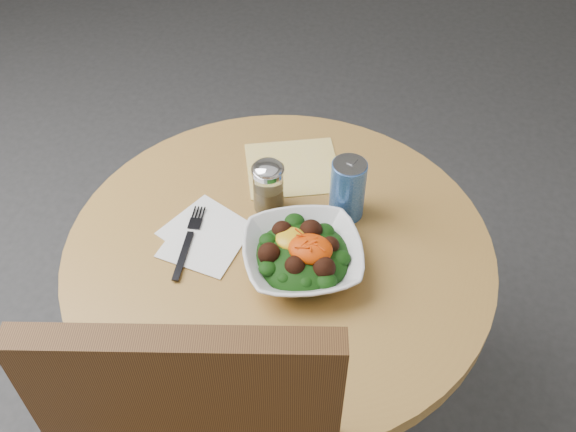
{
  "coord_description": "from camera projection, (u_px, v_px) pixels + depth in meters",
  "views": [
    {
      "loc": [
        0.22,
        -0.87,
        1.76
      ],
      "look_at": [
        0.01,
        0.03,
        0.81
      ],
      "focal_mm": 40.0,
      "sensor_mm": 36.0,
      "label": 1
    }
  ],
  "objects": [
    {
      "name": "ground",
      "position": [
        281.0,
        414.0,
        1.88
      ],
      "size": [
        6.0,
        6.0,
        0.0
      ],
      "primitive_type": "plane",
      "color": "#303033",
      "rests_on": "ground"
    },
    {
      "name": "paper_napkins",
      "position": [
        205.0,
        236.0,
        1.36
      ],
      "size": [
        0.21,
        0.23,
        0.0
      ],
      "color": "white",
      "rests_on": "table"
    },
    {
      "name": "fork",
      "position": [
        189.0,
        239.0,
        1.35
      ],
      "size": [
        0.04,
        0.21,
        0.0
      ],
      "color": "black",
      "rests_on": "table"
    },
    {
      "name": "cloth_napkin",
      "position": [
        293.0,
        168.0,
        1.51
      ],
      "size": [
        0.27,
        0.26,
        0.0
      ],
      "primitive_type": "cube",
      "rotation": [
        0.0,
        0.0,
        0.34
      ],
      "color": "gold",
      "rests_on": "table"
    },
    {
      "name": "spice_shaker",
      "position": [
        268.0,
        187.0,
        1.38
      ],
      "size": [
        0.07,
        0.07,
        0.13
      ],
      "color": "silver",
      "rests_on": "table"
    },
    {
      "name": "table",
      "position": [
        280.0,
        302.0,
        1.49
      ],
      "size": [
        0.9,
        0.9,
        0.75
      ],
      "color": "black",
      "rests_on": "ground"
    },
    {
      "name": "salad_bowl",
      "position": [
        303.0,
        255.0,
        1.28
      ],
      "size": [
        0.31,
        0.31,
        0.09
      ],
      "color": "silver",
      "rests_on": "table"
    },
    {
      "name": "beverage_can",
      "position": [
        348.0,
        189.0,
        1.36
      ],
      "size": [
        0.08,
        0.08,
        0.15
      ],
      "color": "navy",
      "rests_on": "table"
    }
  ]
}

